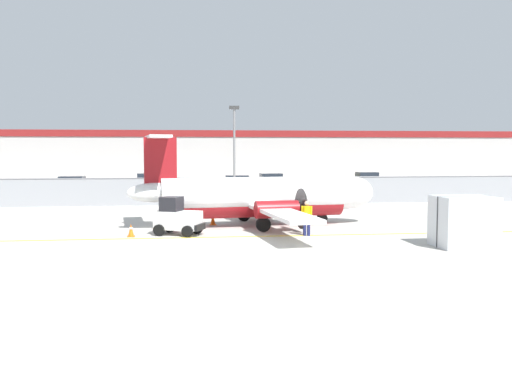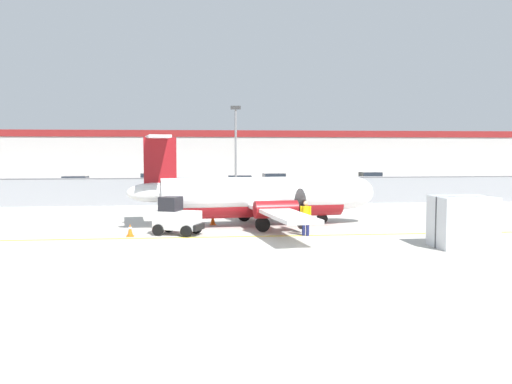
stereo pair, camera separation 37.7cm
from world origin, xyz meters
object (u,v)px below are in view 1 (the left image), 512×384
Objects in this scene: cargo_container at (464,222)px; apron_light_pole at (234,148)px; parked_car_0 at (71,185)px; parked_car_3 at (236,184)px; parked_car_1 at (147,181)px; commuter_airplane at (262,197)px; parked_car_5 at (353,187)px; traffic_cone_near_right at (131,230)px; ground_crew_worker at (307,216)px; parked_car_2 at (183,187)px; parked_car_6 at (366,179)px; traffic_cone_near_left at (213,219)px; baggage_tug at (177,218)px; parked_car_4 at (270,181)px.

apron_light_pole is (-8.47, 17.32, 3.20)m from cargo_container.
parked_car_3 is (15.47, -0.27, 0.00)m from parked_car_0.
parked_car_1 is 10.54m from parked_car_3.
commuter_airplane is at bearing 124.53° from parked_car_0.
traffic_cone_near_right is at bearing 56.76° from parked_car_5.
ground_crew_worker is 0.40× the size of parked_car_2.
parked_car_3 is 16.04m from parked_car_6.
parked_car_5 reaches higher than traffic_cone_near_right.
commuter_airplane is 3.76× the size of parked_car_0.
parked_car_1 is at bearing -25.73° from parked_car_5.
traffic_cone_near_left is 18.35m from parked_car_2.
parked_car_3 is (7.39, 26.93, 0.58)m from traffic_cone_near_right.
apron_light_pole reaches higher than parked_car_0.
ground_crew_worker is at bearing -4.48° from traffic_cone_near_right.
traffic_cone_near_left is at bearing 140.06° from cargo_container.
parked_car_5 is at bearing 150.86° from parked_car_3.
apron_light_pole is (6.07, 12.71, 3.99)m from traffic_cone_near_right.
parked_car_1 is 1.02× the size of parked_car_2.
baggage_tug is 1.52× the size of ground_crew_worker.
parked_car_3 is 11.56m from parked_car_5.
traffic_cone_near_right is 0.09× the size of apron_light_pole.
parked_car_0 is 26.11m from parked_car_5.
traffic_cone_near_left is (-10.43, 8.47, -0.79)m from cargo_container.
ground_crew_worker is at bearing -73.66° from commuter_airplane.
cargo_container is 13.46m from traffic_cone_near_left.
traffic_cone_near_right is 27.15m from parked_car_5.
baggage_tug is 1.06× the size of cargo_container.
parked_car_4 is 19.32m from apron_light_pole.
baggage_tug is 25.48m from parked_car_5.
parked_car_1 is 21.58m from apron_light_pole.
traffic_cone_near_left is at bearing 67.79° from ground_crew_worker.
parked_car_1 is at bearing 40.48° from ground_crew_worker.
parked_car_6 reaches higher than traffic_cone_near_left.
parked_car_0 is at bearing 106.55° from traffic_cone_near_right.
traffic_cone_near_left is at bearing 58.68° from parked_car_5.
commuter_airplane is 3.72× the size of parked_car_6.
cargo_container reaches higher than parked_car_1.
ground_crew_worker is at bearing -71.92° from parked_car_2.
traffic_cone_near_right is at bearing 109.28° from parked_car_0.
commuter_airplane is at bearing 24.85° from traffic_cone_near_right.
baggage_tug is 0.60× the size of parked_car_0.
parked_car_0 and parked_car_5 have the same top height.
cargo_container is 25.69m from parked_car_5.
parked_car_6 is at bearing -156.04° from parked_car_3.
baggage_tug reaches higher than traffic_cone_near_left.
apron_light_pole is at bearing 34.07° from ground_crew_worker.
cargo_container is at bearing 1.86° from baggage_tug.
traffic_cone_near_left is at bearing 70.85° from parked_car_4.
ground_crew_worker is at bearing -46.07° from traffic_cone_near_left.
traffic_cone_near_left is 9.90m from apron_light_pole.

